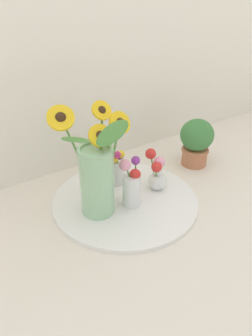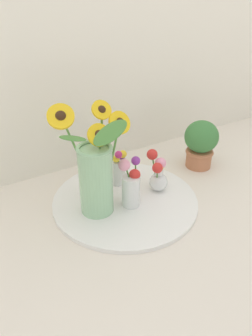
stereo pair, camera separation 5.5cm
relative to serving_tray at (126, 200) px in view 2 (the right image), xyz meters
The scene contains 7 objects.
ground_plane 0.02m from the serving_tray, 99.51° to the right, with size 6.00×6.00×0.00m, color silver.
serving_tray is the anchor object (origin of this frame).
mason_jar_sunflowers 0.20m from the serving_tray, behind, with size 0.26×0.24×0.37m.
vase_small_center 0.10m from the serving_tray, 88.68° to the right, with size 0.09×0.07×0.19m.
vase_bulb_right 0.16m from the serving_tray, ahead, with size 0.07×0.09×0.16m.
vase_small_back 0.14m from the serving_tray, 75.17° to the left, with size 0.07×0.08×0.15m.
potted_plant 0.43m from the serving_tray, ahead, with size 0.14×0.14×0.21m.
Camera 2 is at (-0.50, -0.82, 0.72)m, focal length 35.00 mm.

